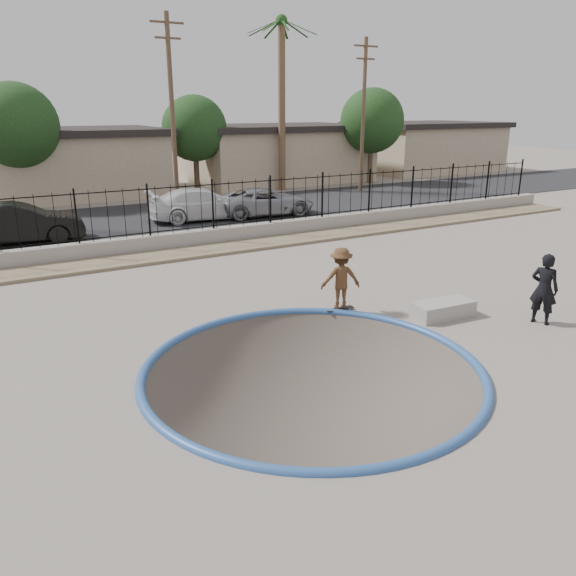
# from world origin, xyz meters

# --- Properties ---
(ground) EXTENTS (120.00, 120.00, 2.20)m
(ground) POSITION_xyz_m (0.00, 12.00, -1.10)
(ground) COLOR gray
(ground) RESTS_ON ground
(bowl_pit) EXTENTS (6.84, 6.84, 1.80)m
(bowl_pit) POSITION_xyz_m (0.00, -1.00, 0.00)
(bowl_pit) COLOR #453C35
(bowl_pit) RESTS_ON ground
(coping_ring) EXTENTS (7.04, 7.04, 0.20)m
(coping_ring) POSITION_xyz_m (0.00, -1.00, 0.00)
(coping_ring) COLOR #2D5493
(coping_ring) RESTS_ON ground
(rock_strip) EXTENTS (42.00, 1.60, 0.11)m
(rock_strip) POSITION_xyz_m (0.00, 9.20, 0.06)
(rock_strip) COLOR #8E7C5D
(rock_strip) RESTS_ON ground
(retaining_wall) EXTENTS (42.00, 0.45, 0.60)m
(retaining_wall) POSITION_xyz_m (0.00, 10.30, 0.30)
(retaining_wall) COLOR gray
(retaining_wall) RESTS_ON ground
(fence) EXTENTS (40.00, 0.04, 1.80)m
(fence) POSITION_xyz_m (0.00, 10.30, 1.50)
(fence) COLOR black
(fence) RESTS_ON retaining_wall
(street) EXTENTS (90.00, 8.00, 0.04)m
(street) POSITION_xyz_m (0.00, 17.00, 0.02)
(street) COLOR black
(street) RESTS_ON ground
(house_center) EXTENTS (10.60, 8.60, 3.90)m
(house_center) POSITION_xyz_m (0.00, 26.50, 1.97)
(house_center) COLOR tan
(house_center) RESTS_ON ground
(house_east) EXTENTS (12.60, 8.60, 3.90)m
(house_east) POSITION_xyz_m (14.00, 26.50, 1.97)
(house_east) COLOR tan
(house_east) RESTS_ON ground
(house_east_far) EXTENTS (11.60, 8.60, 3.90)m
(house_east_far) POSITION_xyz_m (28.00, 26.50, 1.97)
(house_east_far) COLOR tan
(house_east_far) RESTS_ON ground
(palm_right) EXTENTS (2.30, 2.30, 10.30)m
(palm_right) POSITION_xyz_m (12.00, 22.00, 7.33)
(palm_right) COLOR brown
(palm_right) RESTS_ON ground
(utility_pole_mid) EXTENTS (1.70, 0.24, 9.50)m
(utility_pole_mid) POSITION_xyz_m (4.00, 19.00, 4.96)
(utility_pole_mid) COLOR #473323
(utility_pole_mid) RESTS_ON ground
(utility_pole_right) EXTENTS (1.70, 0.24, 9.00)m
(utility_pole_right) POSITION_xyz_m (16.00, 19.00, 4.70)
(utility_pole_right) COLOR #473323
(utility_pole_right) RESTS_ON ground
(street_tree_left) EXTENTS (4.32, 4.32, 6.36)m
(street_tree_left) POSITION_xyz_m (-3.00, 23.00, 4.19)
(street_tree_left) COLOR #473323
(street_tree_left) RESTS_ON ground
(street_tree_mid) EXTENTS (3.96, 3.96, 5.83)m
(street_tree_mid) POSITION_xyz_m (7.00, 24.00, 3.84)
(street_tree_mid) COLOR #473323
(street_tree_mid) RESTS_ON ground
(street_tree_right) EXTENTS (4.32, 4.32, 6.36)m
(street_tree_right) POSITION_xyz_m (19.00, 22.00, 4.19)
(street_tree_right) COLOR #473323
(street_tree_right) RESTS_ON ground
(skater) EXTENTS (1.18, 0.91, 1.60)m
(skater) POSITION_xyz_m (2.47, 1.60, 0.80)
(skater) COLOR brown
(skater) RESTS_ON ground
(skateboard) EXTENTS (0.79, 0.22, 0.07)m
(skateboard) POSITION_xyz_m (2.47, 1.60, 0.06)
(skateboard) COLOR black
(skateboard) RESTS_ON ground
(videographer) EXTENTS (0.64, 0.76, 1.77)m
(videographer) POSITION_xyz_m (6.29, -1.55, 0.89)
(videographer) COLOR black
(videographer) RESTS_ON ground
(concrete_ledge) EXTENTS (1.64, 0.81, 0.40)m
(concrete_ledge) POSITION_xyz_m (4.50, -0.05, 0.20)
(concrete_ledge) COLOR gray
(concrete_ledge) RESTS_ON ground
(car_b) EXTENTS (4.90, 2.10, 1.57)m
(car_b) POSITION_xyz_m (-4.10, 13.91, 0.82)
(car_b) COLOR black
(car_b) RESTS_ON street
(car_c) EXTENTS (5.18, 2.45, 1.46)m
(car_c) POSITION_xyz_m (3.86, 15.00, 0.77)
(car_c) COLOR silver
(car_c) RESTS_ON street
(car_d) EXTENTS (4.97, 2.64, 1.33)m
(car_d) POSITION_xyz_m (6.96, 14.54, 0.70)
(car_d) COLOR gray
(car_d) RESTS_ON street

